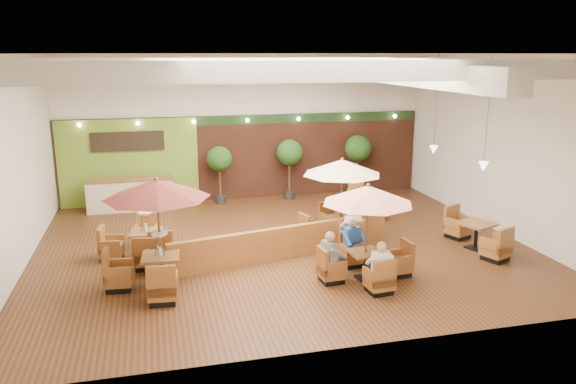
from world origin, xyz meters
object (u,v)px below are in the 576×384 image
object	(u,v)px
table_3	(138,242)
diner_3	(352,226)
table_1	(367,214)
topiary_0	(219,161)
table_4	(476,236)
booth_divider	(284,243)
diner_4	(352,225)
table_2	(340,181)
table_0	(155,209)
diner_1	(353,238)
diner_2	(332,252)
service_counter	(130,194)
table_5	(364,203)
topiary_2	(358,151)
topiary_1	(289,155)
diner_0	(380,262)

from	to	relation	value
table_3	diner_3	world-z (taller)	table_3
table_1	topiary_0	bearing A→B (deg)	102.22
table_4	table_1	bearing A→B (deg)	177.25
booth_divider	table_1	size ratio (longest dim) A/B	2.67
diner_4	table_2	bearing A→B (deg)	83.51
table_0	diner_1	distance (m)	5.18
diner_2	service_counter	bearing A→B (deg)	-161.80
service_counter	table_5	world-z (taller)	service_counter
topiary_2	diner_1	xyz separation A→B (m)	(-2.84, -7.27, -1.01)
service_counter	diner_4	world-z (taller)	diner_4
topiary_2	diner_2	size ratio (longest dim) A/B	2.81
topiary_1	diner_3	distance (m)	6.23
table_3	topiary_1	xyz separation A→B (m)	(5.63, 5.25, 1.28)
service_counter	booth_divider	xyz separation A→B (m)	(4.23, -6.10, -0.13)
diner_3	diner_1	bearing A→B (deg)	-132.85
table_0	topiary_1	size ratio (longest dim) A/B	1.17
diner_1	diner_3	size ratio (longest dim) A/B	1.15
diner_2	table_4	bearing A→B (deg)	91.60
table_1	booth_divider	bearing A→B (deg)	125.78
table_3	table_1	bearing A→B (deg)	-19.16
topiary_0	diner_3	xyz separation A→B (m)	(2.98, -6.14, -0.88)
table_1	topiary_1	bearing A→B (deg)	83.97
table_3	table_4	world-z (taller)	table_3
table_5	diner_1	world-z (taller)	diner_1
table_0	table_2	size ratio (longest dim) A/B	1.03
table_4	diner_0	distance (m)	4.53
booth_divider	topiary_2	xyz separation A→B (m)	(4.48, 6.30, 1.33)
topiary_1	diner_4	xyz separation A→B (m)	(0.29, -6.14, -0.96)
table_1	diner_3	xyz separation A→B (m)	(0.36, 2.02, -0.95)
topiary_0	diner_1	world-z (taller)	topiary_0
table_2	diner_0	size ratio (longest dim) A/B	3.15
booth_divider	table_5	world-z (taller)	booth_divider
diner_3	topiary_1	bearing A→B (deg)	67.77
table_2	table_3	bearing A→B (deg)	162.41
topiary_2	diner_4	xyz separation A→B (m)	(-2.48, -6.14, -1.02)
diner_4	table_5	bearing A→B (deg)	53.19
table_0	diner_2	world-z (taller)	table_0
diner_2	diner_4	size ratio (longest dim) A/B	1.03
topiary_2	diner_3	world-z (taller)	topiary_2
booth_divider	topiary_1	distance (m)	6.65
service_counter	diner_3	bearing A→B (deg)	-43.63
booth_divider	table_4	size ratio (longest dim) A/B	2.34
diner_1	table_4	bearing A→B (deg)	174.05
service_counter	table_5	size ratio (longest dim) A/B	1.18
diner_2	diner_3	xyz separation A→B (m)	(1.26, 2.02, -0.04)
diner_2	diner_1	bearing A→B (deg)	121.21
table_4	topiary_2	bearing A→B (deg)	77.63
table_3	table_5	bearing A→B (deg)	27.91
table_5	diner_2	xyz separation A→B (m)	(-3.07, -5.64, 0.44)
diner_1	diner_4	size ratio (longest dim) A/B	1.02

